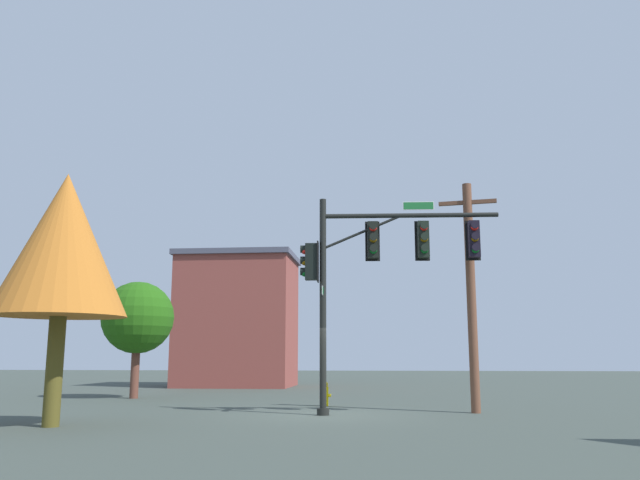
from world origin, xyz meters
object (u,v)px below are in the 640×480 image
Objects in this scene: tree_far at (63,245)px; utility_pole at (471,291)px; tree_mid at (138,318)px; signal_pole_assembly at (379,258)px; fire_hydrant at (325,394)px; brick_building at (238,319)px.

utility_pole is at bearing 24.66° from tree_far.
tree_mid is at bearing 101.13° from tree_far.
signal_pole_assembly is at bearing 25.81° from tree_far.
fire_hydrant is 0.13× the size of tree_far.
signal_pole_assembly is 0.85× the size of brick_building.
fire_hydrant is 0.11× the size of brick_building.
signal_pole_assembly reaches higher than tree_mid.
utility_pole is at bearing -23.76° from tree_mid.
fire_hydrant is at bearing 119.42° from signal_pole_assembly.
brick_building is at bearing 124.01° from utility_pole.
brick_building is (-6.28, 14.03, 3.36)m from fire_hydrant.
signal_pole_assembly is 8.82m from tree_far.
brick_building reaches higher than tree_far.
fire_hydrant is at bearing -22.30° from tree_mid.
utility_pole is 14.04m from tree_mid.
fire_hydrant is at bearing -65.88° from brick_building.
brick_building is (-8.22, 17.47, -0.81)m from signal_pole_assembly.
fire_hydrant is at bearing 153.83° from utility_pole.
signal_pole_assembly is 12.16m from tree_mid.
fire_hydrant is at bearing 50.51° from tree_far.
fire_hydrant is 15.73m from brick_building.
utility_pole reaches higher than tree_far.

